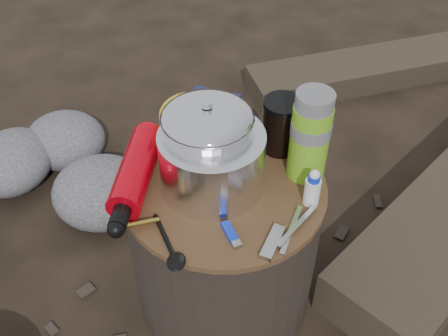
# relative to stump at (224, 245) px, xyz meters

# --- Properties ---
(ground) EXTENTS (60.00, 60.00, 0.00)m
(ground) POSITION_rel_stump_xyz_m (0.00, 0.00, -0.21)
(ground) COLOR black
(ground) RESTS_ON ground
(stump) EXTENTS (0.46, 0.46, 0.43)m
(stump) POSITION_rel_stump_xyz_m (0.00, 0.00, 0.00)
(stump) COLOR black
(stump) RESTS_ON ground
(rock_ring) EXTENTS (0.49, 1.08, 0.21)m
(rock_ring) POSITION_rel_stump_xyz_m (-0.61, 0.02, -0.11)
(rock_ring) COLOR #5A5A5F
(rock_ring) RESTS_ON ground
(log_small) EXTENTS (1.18, 0.64, 0.10)m
(log_small) POSITION_rel_stump_xyz_m (0.58, 1.14, -0.16)
(log_small) COLOR #362D21
(log_small) RESTS_ON ground
(foil_windscreen) EXTENTS (0.23, 0.23, 0.14)m
(foil_windscreen) POSITION_rel_stump_xyz_m (-0.03, 0.00, 0.28)
(foil_windscreen) COLOR silver
(foil_windscreen) RESTS_ON stump
(camping_pot) EXTENTS (0.20, 0.20, 0.20)m
(camping_pot) POSITION_rel_stump_xyz_m (-0.04, 0.03, 0.31)
(camping_pot) COLOR silver
(camping_pot) RESTS_ON stump
(fuel_bottle) EXTENTS (0.08, 0.31, 0.08)m
(fuel_bottle) POSITION_rel_stump_xyz_m (-0.20, -0.01, 0.25)
(fuel_bottle) COLOR red
(fuel_bottle) RESTS_ON stump
(thermos) EXTENTS (0.09, 0.09, 0.22)m
(thermos) POSITION_rel_stump_xyz_m (0.18, 0.06, 0.32)
(thermos) COLOR #71BC1F
(thermos) RESTS_ON stump
(travel_mug) EXTENTS (0.09, 0.09, 0.13)m
(travel_mug) POSITION_rel_stump_xyz_m (0.12, 0.14, 0.28)
(travel_mug) COLOR black
(travel_mug) RESTS_ON stump
(stuff_sack) EXTENTS (0.17, 0.14, 0.11)m
(stuff_sack) POSITION_rel_stump_xyz_m (-0.09, 0.17, 0.27)
(stuff_sack) COLOR yellow
(stuff_sack) RESTS_ON stump
(food_pouch) EXTENTS (0.11, 0.05, 0.14)m
(food_pouch) POSITION_rel_stump_xyz_m (-0.03, 0.15, 0.28)
(food_pouch) COLOR #171B52
(food_pouch) RESTS_ON stump
(lighter) EXTENTS (0.05, 0.07, 0.01)m
(lighter) POSITION_rel_stump_xyz_m (0.02, -0.14, 0.22)
(lighter) COLOR #102ED0
(lighter) RESTS_ON stump
(multitool) EXTENTS (0.05, 0.09, 0.01)m
(multitool) POSITION_rel_stump_xyz_m (0.11, -0.16, 0.22)
(multitool) COLOR #BCBCC1
(multitool) RESTS_ON stump
(pot_grabber) EXTENTS (0.09, 0.14, 0.01)m
(pot_grabber) POSITION_rel_stump_xyz_m (0.15, -0.12, 0.22)
(pot_grabber) COLOR #BCBCC1
(pot_grabber) RESTS_ON stump
(spork) EXTENTS (0.10, 0.14, 0.01)m
(spork) POSITION_rel_stump_xyz_m (-0.11, -0.16, 0.22)
(spork) COLOR black
(spork) RESTS_ON stump
(squeeze_bottle) EXTENTS (0.03, 0.03, 0.08)m
(squeeze_bottle) POSITION_rel_stump_xyz_m (0.19, -0.04, 0.25)
(squeeze_bottle) COLOR white
(squeeze_bottle) RESTS_ON stump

